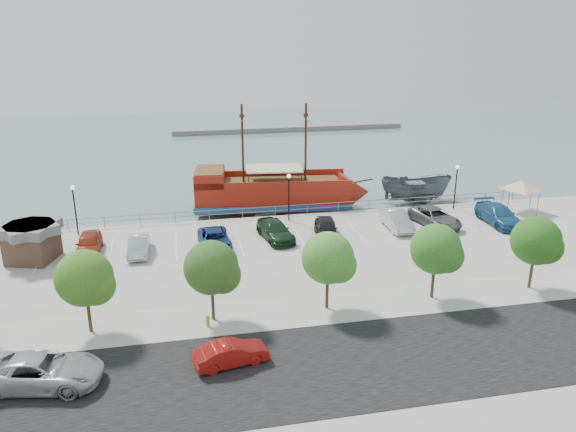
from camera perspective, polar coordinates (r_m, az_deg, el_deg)
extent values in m
plane|color=slate|center=(44.79, 1.77, -4.37)|extent=(160.00, 160.00, 0.00)
cube|color=black|center=(30.80, 8.84, -14.26)|extent=(100.00, 8.00, 0.04)
cube|color=#A9A79E|center=(35.67, 5.52, -9.13)|extent=(100.00, 4.00, 0.05)
cylinder|color=slate|center=(51.23, -0.20, 1.04)|extent=(50.00, 0.06, 0.06)
cylinder|color=slate|center=(51.36, -0.20, 0.62)|extent=(50.00, 0.06, 0.06)
cube|color=gray|center=(98.51, 0.09, 8.91)|extent=(40.00, 3.00, 0.80)
cube|color=maroon|center=(55.41, -1.60, 2.24)|extent=(15.36, 6.43, 2.42)
cube|color=#214E89|center=(55.65, -1.60, 1.46)|extent=(15.67, 6.74, 0.56)
cone|color=maroon|center=(56.41, 6.74, 2.42)|extent=(3.50, 4.80, 4.47)
cube|color=maroon|center=(54.94, -7.95, 3.94)|extent=(3.34, 4.96, 1.30)
cube|color=brown|center=(54.76, -7.99, 4.64)|extent=(3.11, 4.57, 0.11)
cube|color=brown|center=(55.09, -1.13, 3.51)|extent=(12.51, 5.53, 0.14)
cube|color=maroon|center=(57.14, -1.74, 4.37)|extent=(14.81, 1.99, 0.65)
cube|color=maroon|center=(52.84, -1.49, 3.14)|extent=(14.81, 1.99, 0.65)
cylinder|color=#382111|center=(54.43, 1.80, 7.40)|extent=(0.25, 0.25, 7.64)
cylinder|color=#382111|center=(54.10, -4.63, 7.27)|extent=(0.25, 0.25, 7.64)
cylinder|color=#382111|center=(54.01, 1.83, 9.82)|extent=(0.47, 2.79, 0.13)
cylinder|color=#382111|center=(53.67, -4.70, 9.71)|extent=(0.47, 2.79, 0.13)
cube|color=beige|center=(54.72, -1.43, 4.86)|extent=(5.79, 4.17, 0.11)
cylinder|color=#382111|center=(56.23, 7.44, 3.53)|extent=(2.32, 0.43, 0.55)
imported|color=#4A5058|center=(59.35, 12.82, 2.52)|extent=(7.58, 4.35, 2.76)
imported|color=white|center=(61.35, 12.93, 2.41)|extent=(5.53, 7.35, 1.44)
cube|color=gray|center=(52.51, -16.91, -1.36)|extent=(7.56, 2.41, 0.43)
cube|color=slate|center=(54.88, 6.97, 0.20)|extent=(6.63, 2.09, 0.38)
cube|color=slate|center=(58.11, 15.08, 0.78)|extent=(7.81, 4.75, 0.43)
cube|color=#523528|center=(45.79, -24.54, -2.78)|extent=(3.82, 3.82, 2.23)
cube|color=#5F5F5F|center=(45.34, -24.77, -1.17)|extent=(4.33, 4.33, 0.71)
cylinder|color=slate|center=(57.67, 20.98, 1.97)|extent=(0.09, 0.09, 2.18)
cylinder|color=slate|center=(58.26, 23.46, 1.81)|extent=(0.09, 0.09, 2.18)
cylinder|color=slate|center=(55.26, 21.46, 1.19)|extent=(0.09, 0.09, 2.18)
cylinder|color=slate|center=(55.87, 24.04, 1.04)|extent=(0.09, 0.09, 2.18)
pyramid|color=white|center=(56.24, 22.74, 3.39)|extent=(5.39, 5.39, 0.89)
imported|color=#A4A4A4|center=(30.67, -23.77, -14.21)|extent=(6.24, 3.71, 1.63)
imported|color=#A11511|center=(29.97, -5.78, -13.72)|extent=(4.05, 2.06, 1.27)
cylinder|color=gold|center=(33.54, -8.16, -10.65)|extent=(0.24, 0.24, 0.59)
sphere|color=gold|center=(33.39, -8.18, -10.18)|extent=(0.26, 0.26, 0.26)
cylinder|color=black|center=(49.49, -20.78, 0.38)|extent=(0.12, 0.12, 4.00)
sphere|color=#FFF2CC|center=(48.90, -21.07, 2.71)|extent=(0.36, 0.36, 0.36)
cylinder|color=black|center=(49.70, 0.09, 1.74)|extent=(0.12, 0.12, 4.00)
sphere|color=#FFF2CC|center=(49.11, 0.09, 4.08)|extent=(0.36, 0.36, 0.36)
cylinder|color=black|center=(55.07, 16.64, 2.66)|extent=(0.12, 0.12, 4.00)
sphere|color=#FFF2CC|center=(54.54, 16.85, 4.78)|extent=(0.36, 0.36, 0.36)
cylinder|color=#473321|center=(34.27, -19.55, -9.43)|extent=(0.20, 0.20, 2.20)
sphere|color=#36611A|center=(33.27, -19.98, -5.94)|extent=(3.20, 3.20, 3.20)
sphere|color=#36611A|center=(33.08, -18.94, -6.73)|extent=(2.20, 2.20, 2.20)
cylinder|color=#473321|center=(33.87, -7.64, -8.76)|extent=(0.20, 0.20, 2.20)
sphere|color=#2A4E1A|center=(32.87, -7.82, -5.21)|extent=(3.20, 3.20, 3.20)
sphere|color=#2A4E1A|center=(32.80, -6.70, -5.98)|extent=(2.20, 2.20, 2.20)
cylinder|color=#473321|center=(34.91, 3.99, -7.73)|extent=(0.20, 0.20, 2.20)
sphere|color=#3D7628|center=(33.93, 4.08, -4.27)|extent=(3.20, 3.20, 3.20)
sphere|color=#3D7628|center=(33.99, 5.18, -4.99)|extent=(2.20, 2.20, 2.20)
cylinder|color=#473321|center=(37.25, 14.50, -6.53)|extent=(0.20, 0.20, 2.20)
sphere|color=#2B611E|center=(36.34, 14.79, -3.26)|extent=(3.20, 3.20, 3.20)
sphere|color=#2B611E|center=(36.51, 15.79, -3.93)|extent=(2.20, 2.20, 2.20)
cylinder|color=#473321|center=(40.68, 23.45, -5.33)|extent=(0.20, 0.20, 2.20)
sphere|color=#245616|center=(39.85, 23.88, -2.31)|extent=(3.20, 3.20, 3.20)
sphere|color=#245616|center=(40.11, 24.75, -2.92)|extent=(2.20, 2.20, 2.20)
imported|color=maroon|center=(45.70, -19.56, -2.63)|extent=(1.97, 4.57, 1.54)
imported|color=silver|center=(44.42, -14.94, -2.88)|extent=(1.58, 4.25, 1.39)
imported|color=navy|center=(44.31, -7.46, -2.41)|extent=(2.53, 5.15, 1.41)
imported|color=#18331C|center=(45.80, -1.30, -1.48)|extent=(2.93, 5.34, 1.46)
imported|color=black|center=(46.25, 3.87, -1.26)|extent=(2.68, 4.82, 1.55)
imported|color=beige|center=(48.98, 10.95, -0.39)|extent=(1.70, 4.75, 1.56)
imported|color=#5D5D5D|center=(50.52, 14.71, -0.11)|extent=(3.48, 5.79, 1.50)
imported|color=#22547C|center=(52.61, 20.61, 0.12)|extent=(2.38, 5.67, 1.63)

